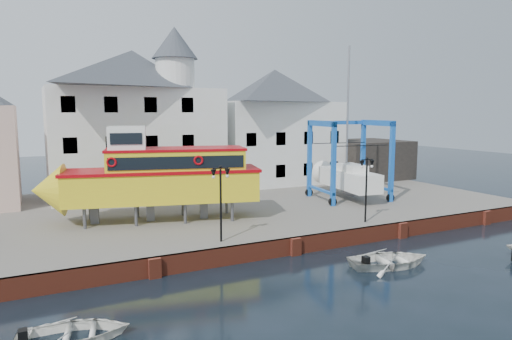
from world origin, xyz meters
name	(u,v)px	position (x,y,z in m)	size (l,w,h in m)	color
ground	(295,255)	(0.00, 0.00, 0.00)	(140.00, 140.00, 0.00)	black
hardstanding	(222,209)	(0.00, 11.00, 0.50)	(44.00, 22.00, 1.00)	slate
quay_wall	(294,246)	(0.00, 0.10, 0.50)	(44.00, 0.47, 1.00)	maroon
building_white_main	(136,120)	(-4.87, 18.39, 7.34)	(14.00, 8.30, 14.00)	white
building_white_right	(274,126)	(9.00, 19.00, 6.60)	(12.00, 8.00, 11.20)	white
shed_dark	(365,159)	(19.00, 17.00, 3.00)	(8.00, 7.00, 4.00)	black
lamp_post_left	(221,184)	(-4.00, 1.20, 4.17)	(1.12, 0.32, 4.20)	black
lamp_post_right	(367,173)	(6.00, 1.20, 4.17)	(1.12, 0.32, 4.20)	black
tour_boat	(150,177)	(-6.30, 7.65, 3.90)	(14.54, 6.66, 6.16)	#59595E
travel_lift	(344,173)	(10.01, 8.75, 3.05)	(6.27, 8.32, 12.26)	#1040BE
motorboat_b	(390,266)	(3.52, -3.80, 0.00)	(3.14, 4.39, 0.91)	white
motorboat_d	(74,340)	(-12.07, -4.85, 0.00)	(2.74, 3.83, 0.79)	white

